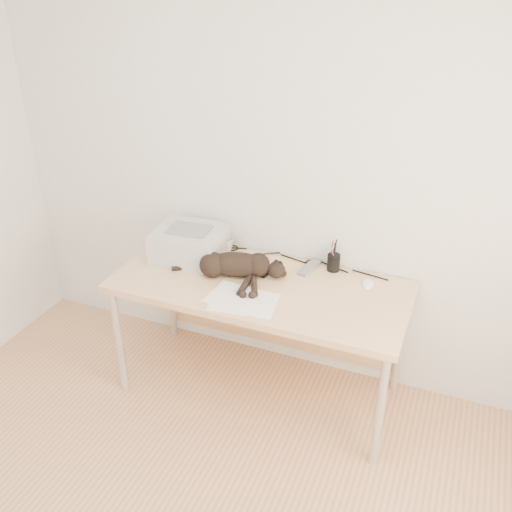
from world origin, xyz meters
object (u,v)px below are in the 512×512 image
at_px(desk, 265,296).
at_px(mouse, 368,282).
at_px(cat, 233,266).
at_px(pen_cup, 334,262).
at_px(printer, 190,243).
at_px(mug, 227,244).

height_order(desk, mouse, mouse).
xyz_separation_m(cat, mouse, (0.71, 0.18, -0.05)).
height_order(cat, pen_cup, pen_cup).
bearing_deg(cat, pen_cup, 12.11).
relative_size(printer, mug, 4.66).
xyz_separation_m(mug, pen_cup, (0.65, 0.01, 0.01)).
xyz_separation_m(desk, printer, (-0.49, 0.04, 0.22)).
relative_size(printer, mouse, 3.64).
height_order(pen_cup, mouse, pen_cup).
xyz_separation_m(desk, pen_cup, (0.33, 0.20, 0.18)).
height_order(printer, cat, printer).
xyz_separation_m(printer, mug, (0.16, 0.15, -0.05)).
bearing_deg(desk, mug, 149.13).
bearing_deg(cat, mouse, -1.75).
bearing_deg(mug, pen_cup, 0.88).
bearing_deg(printer, cat, -17.76).
bearing_deg(mug, printer, -136.36).
xyz_separation_m(printer, mouse, (1.03, 0.08, -0.07)).
bearing_deg(mouse, desk, -177.10).
bearing_deg(cat, desk, 4.73).
xyz_separation_m(pen_cup, mouse, (0.21, -0.08, -0.03)).
distance_m(desk, mouse, 0.58).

